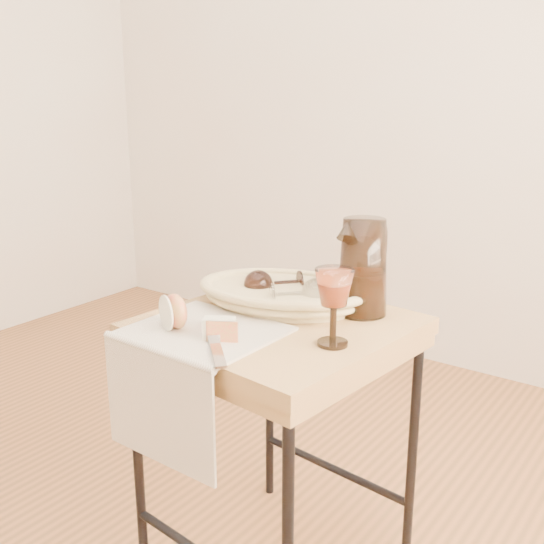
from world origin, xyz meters
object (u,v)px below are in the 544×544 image
Objects in this scene: pitcher at (363,267)px; wine_goblet at (334,307)px; table_knife at (214,338)px; apple_half at (176,311)px; bread_basket at (284,295)px; tea_towel at (204,332)px; side_table at (277,452)px; goblet_lying_a at (276,283)px; goblet_lying_b at (298,294)px.

wine_goblet is (0.05, -0.21, -0.03)m from pitcher.
table_knife is at bearing -143.84° from wine_goblet.
bread_basket is at bearing 94.77° from apple_half.
tea_towel is at bearing -168.53° from table_knife.
side_table is 0.46m from wine_goblet.
table_knife is at bearing -102.01° from bread_basket.
side_table is at bearing -149.62° from pitcher.
apple_half is 0.13m from table_knife.
apple_half is (-0.27, -0.34, -0.07)m from pitcher.
bread_basket is at bearing 138.44° from table_knife.
table_knife is (0.06, -0.30, -0.03)m from goblet_lying_a.
apple_half is (-0.10, -0.27, 0.02)m from bread_basket.
bread_basket is 0.27m from wine_goblet.
tea_towel is (-0.08, -0.16, 0.34)m from side_table.
side_table is at bearing -143.50° from goblet_lying_b.
goblet_lying_b is 1.39× the size of apple_half.
pitcher is at bearing 102.57° from wine_goblet.
apple_half is at bearing -149.09° from pitcher.
pitcher is 0.40m from table_knife.
goblet_lying_b is at bearing 107.81° from goblet_lying_a.
pitcher is at bearing 145.10° from goblet_lying_a.
goblet_lying_a reaches higher than bread_basket.
apple_half reaches higher than side_table.
table_knife is (-0.02, -0.20, 0.35)m from side_table.
bread_basket reaches higher than table_knife.
bread_basket is 0.29m from apple_half.
goblet_lying_a reaches higher than tea_towel.
pitcher is (0.12, 0.09, 0.06)m from goblet_lying_b.
goblet_lying_b is at bearing 82.92° from apple_half.
goblet_lying_b is (0.09, -0.04, -0.00)m from goblet_lying_a.
side_table is at bearing 77.83° from goblet_lying_a.
pitcher reaches higher than wine_goblet.
bread_basket is at bearing -179.21° from pitcher.
goblet_lying_b reaches higher than tea_towel.
bread_basket is 1.50× the size of table_knife.
bread_basket is at bearing 112.80° from goblet_lying_b.
goblet_lying_a is 0.44× the size of pitcher.
side_table is 5.80× the size of goblet_lying_b.
pitcher reaches higher than tea_towel.
tea_towel is at bearing -144.67° from pitcher.
pitcher is (0.13, 0.16, 0.45)m from side_table.
tea_towel is 0.25m from bread_basket.
pitcher is at bearing 75.56° from apple_half.
bread_basket is 2.25× the size of wine_goblet.
tea_towel is at bearing -158.36° from goblet_lying_b.
goblet_lying_b is (0.06, -0.02, 0.02)m from bread_basket.
side_table is 1.82× the size of bread_basket.
wine_goblet is (0.26, 0.10, 0.08)m from tea_towel.
table_knife is (0.06, -0.04, 0.01)m from tea_towel.
table_knife is at bearing -142.03° from goblet_lying_b.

